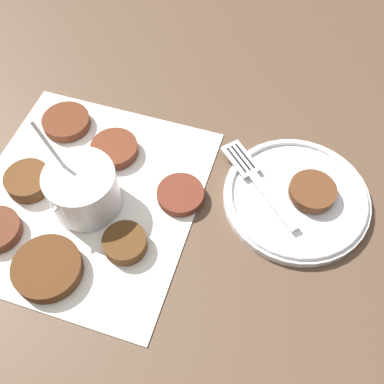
{
  "coord_description": "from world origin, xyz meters",
  "views": [
    {
      "loc": [
        0.2,
        0.28,
        0.53
      ],
      "look_at": [
        -0.09,
        0.13,
        0.02
      ],
      "focal_mm": 42.0,
      "sensor_mm": 36.0,
      "label": 1
    }
  ],
  "objects": [
    {
      "name": "fritter_on_plate",
      "position": [
        -0.16,
        0.27,
        0.02
      ],
      "size": [
        0.06,
        0.06,
        0.01
      ],
      "color": "#512D19",
      "rests_on": "serving_plate"
    },
    {
      "name": "fritter_2",
      "position": [
        0.09,
        0.02,
        0.01
      ],
      "size": [
        0.09,
        0.09,
        0.02
      ],
      "color": "#492915",
      "rests_on": "napkin"
    },
    {
      "name": "fritter_1",
      "position": [
        -0.0,
        -0.08,
        0.01
      ],
      "size": [
        0.06,
        0.06,
        0.02
      ],
      "color": "#4E2F17",
      "rests_on": "napkin"
    },
    {
      "name": "fritter_3",
      "position": [
        0.02,
        0.09,
        0.01
      ],
      "size": [
        0.06,
        0.06,
        0.02
      ],
      "color": "#4A2D16",
      "rests_on": "napkin"
    },
    {
      "name": "napkin",
      "position": [
        -0.02,
        0.0,
        0.0
      ],
      "size": [
        0.38,
        0.36,
        0.0
      ],
      "color": "white",
      "rests_on": "ground_plane"
    },
    {
      "name": "fritter_5",
      "position": [
        -0.11,
        -0.1,
        0.01
      ],
      "size": [
        0.07,
        0.07,
        0.01
      ],
      "color": "#532918",
      "rests_on": "napkin"
    },
    {
      "name": "ground_plane",
      "position": [
        0.0,
        0.0,
        0.0
      ],
      "size": [
        4.0,
        4.0,
        0.0
      ],
      "primitive_type": "plane",
      "color": "#4C3828"
    },
    {
      "name": "sauce_bowl",
      "position": [
        -0.01,
        0.01,
        0.03
      ],
      "size": [
        0.1,
        0.11,
        0.13
      ],
      "color": "silver",
      "rests_on": "napkin"
    },
    {
      "name": "fritter_4",
      "position": [
        -0.08,
        0.12,
        0.01
      ],
      "size": [
        0.06,
        0.06,
        0.01
      ],
      "color": "#5A271B",
      "rests_on": "napkin"
    },
    {
      "name": "fork",
      "position": [
        -0.15,
        0.19,
        0.02
      ],
      "size": [
        0.1,
        0.15,
        0.0
      ],
      "color": "silver",
      "rests_on": "serving_plate"
    },
    {
      "name": "serving_plate",
      "position": [
        -0.15,
        0.26,
        0.01
      ],
      "size": [
        0.2,
        0.2,
        0.02
      ],
      "color": "silver",
      "rests_on": "ground_plane"
    },
    {
      "name": "fritter_0",
      "position": [
        -0.1,
        -0.01,
        0.01
      ],
      "size": [
        0.07,
        0.07,
        0.02
      ],
      "color": "#592B1A",
      "rests_on": "napkin"
    }
  ]
}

